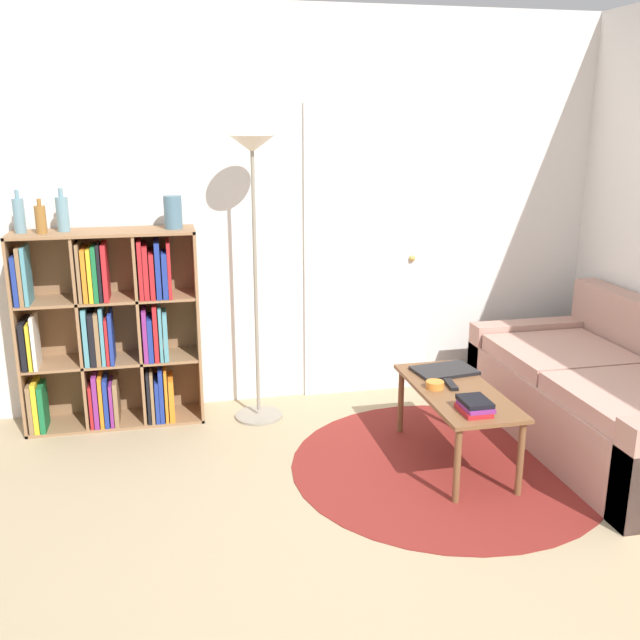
# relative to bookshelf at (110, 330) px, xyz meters

# --- Properties ---
(ground_plane) EXTENTS (14.00, 14.00, 0.00)m
(ground_plane) POSITION_rel_bookshelf_xyz_m (1.34, -2.15, -0.62)
(ground_plane) COLOR tan
(wall_back) EXTENTS (7.03, 0.11, 2.60)m
(wall_back) POSITION_rel_bookshelf_xyz_m (1.36, 0.21, 0.67)
(wall_back) COLOR silver
(wall_back) RESTS_ON ground_plane
(rug) EXTENTS (1.76, 1.76, 0.01)m
(rug) POSITION_rel_bookshelf_xyz_m (1.86, -1.06, -0.61)
(rug) COLOR maroon
(rug) RESTS_ON ground_plane
(bookshelf) EXTENTS (1.10, 0.34, 1.24)m
(bookshelf) POSITION_rel_bookshelf_xyz_m (0.00, 0.00, 0.00)
(bookshelf) COLOR #936B47
(bookshelf) RESTS_ON ground_plane
(floor_lamp) EXTENTS (0.31, 0.31, 1.80)m
(floor_lamp) POSITION_rel_bookshelf_xyz_m (0.91, -0.13, 0.80)
(floor_lamp) COLOR gray
(floor_lamp) RESTS_ON ground_plane
(couch) EXTENTS (0.94, 1.83, 0.81)m
(couch) POSITION_rel_bookshelf_xyz_m (2.94, -1.00, -0.34)
(couch) COLOR tan
(couch) RESTS_ON ground_plane
(coffee_table) EXTENTS (0.43, 0.96, 0.44)m
(coffee_table) POSITION_rel_bookshelf_xyz_m (1.92, -1.00, -0.23)
(coffee_table) COLOR brown
(coffee_table) RESTS_ON ground_plane
(laptop) EXTENTS (0.39, 0.29, 0.02)m
(laptop) POSITION_rel_bookshelf_xyz_m (1.96, -0.72, -0.17)
(laptop) COLOR black
(laptop) RESTS_ON coffee_table
(bowl) EXTENTS (0.10, 0.10, 0.04)m
(bowl) POSITION_rel_bookshelf_xyz_m (1.81, -0.96, -0.16)
(bowl) COLOR orange
(bowl) RESTS_ON coffee_table
(book_stack_on_table) EXTENTS (0.15, 0.20, 0.07)m
(book_stack_on_table) POSITION_rel_bookshelf_xyz_m (1.88, -1.32, -0.15)
(book_stack_on_table) COLOR #B21E23
(book_stack_on_table) RESTS_ON coffee_table
(remote) EXTENTS (0.06, 0.16, 0.02)m
(remote) POSITION_rel_bookshelf_xyz_m (1.90, -0.95, -0.17)
(remote) COLOR black
(remote) RESTS_ON coffee_table
(bottle_left) EXTENTS (0.07, 0.07, 0.25)m
(bottle_left) POSITION_rel_bookshelf_xyz_m (-0.46, 0.02, 0.73)
(bottle_left) COLOR #6B93A3
(bottle_left) RESTS_ON bookshelf
(bottle_middle) EXTENTS (0.06, 0.06, 0.20)m
(bottle_middle) POSITION_rel_bookshelf_xyz_m (-0.34, -0.03, 0.71)
(bottle_middle) COLOR olive
(bottle_middle) RESTS_ON bookshelf
(bottle_right) EXTENTS (0.07, 0.07, 0.26)m
(bottle_right) POSITION_rel_bookshelf_xyz_m (-0.22, 0.02, 0.73)
(bottle_right) COLOR #6B93A3
(bottle_right) RESTS_ON bookshelf
(vase_on_shelf) EXTENTS (0.11, 0.11, 0.20)m
(vase_on_shelf) POSITION_rel_bookshelf_xyz_m (0.43, -0.00, 0.73)
(vase_on_shelf) COLOR slate
(vase_on_shelf) RESTS_ON bookshelf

